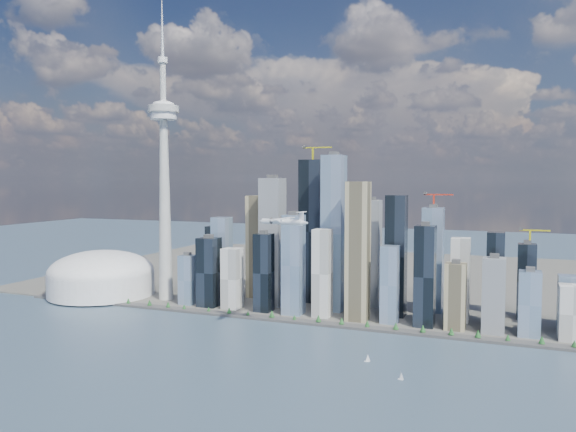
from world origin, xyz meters
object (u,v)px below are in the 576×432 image
at_px(needle_tower, 164,174).
at_px(dome_stadium, 102,276).
at_px(airplane, 283,221).
at_px(sailboat_west, 401,377).
at_px(sailboat_east, 368,359).

relative_size(needle_tower, dome_stadium, 2.75).
height_order(dome_stadium, airplane, airplane).
distance_m(needle_tower, dome_stadium, 241.40).
height_order(airplane, sailboat_west, airplane).
distance_m(sailboat_west, sailboat_east, 69.55).
bearing_deg(needle_tower, dome_stadium, -175.91).
relative_size(airplane, sailboat_east, 7.64).
height_order(dome_stadium, sailboat_west, dome_stadium).
bearing_deg(sailboat_west, dome_stadium, 168.61).
distance_m(airplane, sailboat_east, 225.11).
bearing_deg(needle_tower, sailboat_east, -25.53).
bearing_deg(sailboat_west, sailboat_east, 146.23).
height_order(airplane, sailboat_east, airplane).
height_order(needle_tower, sailboat_west, needle_tower).
bearing_deg(airplane, sailboat_west, -23.81).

